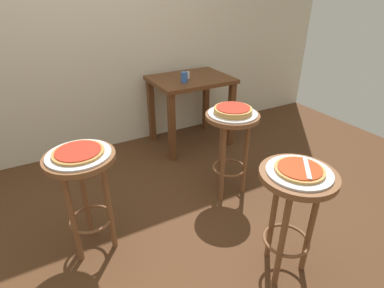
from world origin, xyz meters
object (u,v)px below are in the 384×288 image
(pizza_leftside, at_px, (233,110))
(pizza_server_knife, at_px, (307,168))
(serving_plate_middle, at_px, (79,154))
(cup_near_edge, at_px, (184,77))
(condiment_shaker, at_px, (188,75))
(pizza_middle, at_px, (78,152))
(stool_leftside, at_px, (231,135))
(dining_table, at_px, (191,91))
(stool_foreground, at_px, (294,200))
(serving_plate_leftside, at_px, (233,114))
(serving_plate_foreground, at_px, (299,172))
(stool_middle, at_px, (84,181))
(pizza_foreground, at_px, (300,169))

(pizza_leftside, height_order, pizza_server_knife, pizza_leftside)
(serving_plate_middle, xyz_separation_m, pizza_leftside, (1.16, 0.08, 0.03))
(cup_near_edge, relative_size, condiment_shaker, 1.43)
(pizza_middle, height_order, pizza_server_knife, pizza_server_knife)
(pizza_leftside, bearing_deg, cup_near_edge, 87.52)
(stool_leftside, relative_size, condiment_shaker, 10.16)
(stool_leftside, distance_m, pizza_leftside, 0.21)
(dining_table, height_order, condiment_shaker, condiment_shaker)
(stool_foreground, bearing_deg, serving_plate_leftside, 78.45)
(serving_plate_foreground, height_order, stool_middle, serving_plate_foreground)
(serving_plate_middle, bearing_deg, condiment_shaker, 39.17)
(serving_plate_middle, bearing_deg, serving_plate_leftside, 4.05)
(stool_middle, distance_m, pizza_leftside, 1.18)
(serving_plate_foreground, distance_m, stool_middle, 1.26)
(pizza_middle, xyz_separation_m, cup_near_edge, (1.20, 0.95, 0.05))
(serving_plate_foreground, height_order, cup_near_edge, cup_near_edge)
(pizza_foreground, xyz_separation_m, cup_near_edge, (0.21, 1.71, 0.05))
(stool_middle, height_order, dining_table, dining_table)
(serving_plate_foreground, xyz_separation_m, stool_leftside, (0.17, 0.84, -0.19))
(serving_plate_middle, xyz_separation_m, pizza_middle, (0.00, 0.00, 0.02))
(stool_foreground, relative_size, pizza_leftside, 2.47)
(serving_plate_middle, height_order, cup_near_edge, cup_near_edge)
(serving_plate_middle, bearing_deg, serving_plate_foreground, -37.58)
(condiment_shaker, bearing_deg, pizza_leftside, -97.52)
(serving_plate_foreground, bearing_deg, serving_plate_leftside, 78.45)
(serving_plate_foreground, height_order, condiment_shaker, condiment_shaker)
(stool_middle, bearing_deg, stool_leftside, 4.05)
(pizza_server_knife, bearing_deg, serving_plate_middle, 93.21)
(serving_plate_foreground, xyz_separation_m, pizza_leftside, (0.17, 0.84, 0.03))
(pizza_foreground, distance_m, stool_middle, 1.26)
(pizza_foreground, relative_size, stool_leftside, 0.36)
(stool_middle, height_order, pizza_middle, pizza_middle)
(serving_plate_foreground, bearing_deg, cup_near_edge, 83.02)
(serving_plate_middle, bearing_deg, stool_foreground, -37.58)
(stool_middle, distance_m, pizza_middle, 0.20)
(serving_plate_leftside, height_order, dining_table, dining_table)
(stool_leftside, distance_m, condiment_shaker, 1.00)
(serving_plate_foreground, xyz_separation_m, stool_middle, (-0.99, 0.76, -0.19))
(pizza_foreground, bearing_deg, cup_near_edge, 83.02)
(serving_plate_foreground, height_order, pizza_foreground, pizza_foreground)
(cup_near_edge, distance_m, pizza_server_knife, 1.74)
(serving_plate_middle, distance_m, condiment_shaker, 1.66)
(pizza_leftside, bearing_deg, serving_plate_foreground, -101.55)
(stool_foreground, xyz_separation_m, pizza_foreground, (-0.00, 0.00, 0.20))
(pizza_server_knife, bearing_deg, condiment_shaker, 32.29)
(pizza_leftside, bearing_deg, stool_middle, -175.95)
(pizza_foreground, xyz_separation_m, stool_leftside, (0.17, 0.84, -0.20))
(stool_leftside, height_order, condiment_shaker, condiment_shaker)
(pizza_server_knife, bearing_deg, serving_plate_leftside, 31.33)
(serving_plate_middle, relative_size, pizza_middle, 1.26)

